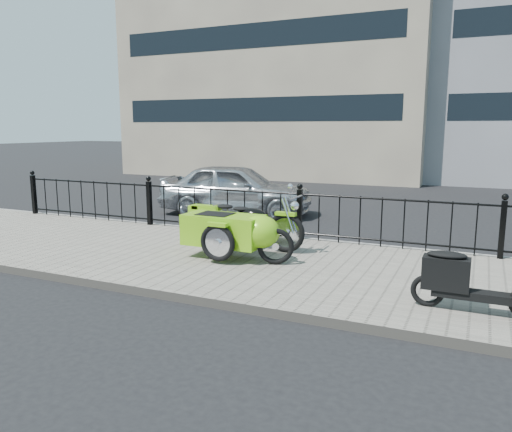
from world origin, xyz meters
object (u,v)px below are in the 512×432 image
at_px(scooter, 467,280).
at_px(sedan_car, 236,189).
at_px(spare_tire, 276,247).
at_px(motorcycle_sidecar, 237,229).

height_order(scooter, sedan_car, sedan_car).
bearing_deg(spare_tire, scooter, -18.99).
bearing_deg(scooter, motorcycle_sidecar, 162.29).
bearing_deg(spare_tire, sedan_car, 123.37).
xyz_separation_m(spare_tire, sedan_car, (-2.95, 4.48, 0.26)).
relative_size(scooter, sedan_car, 0.37).
relative_size(scooter, spare_tire, 2.52).
xyz_separation_m(scooter, sedan_car, (-5.74, 5.44, 0.17)).
distance_m(scooter, spare_tire, 2.95).
relative_size(spare_tire, sedan_car, 0.15).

